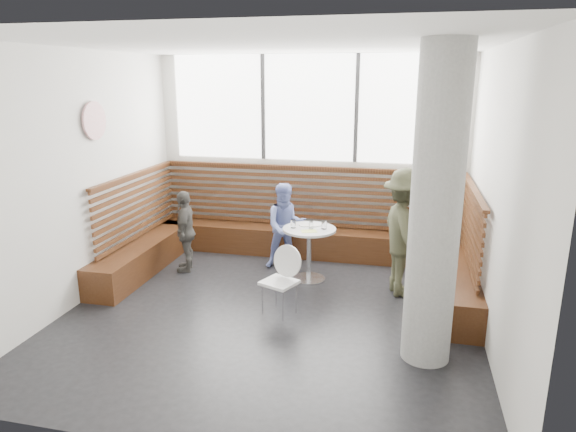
% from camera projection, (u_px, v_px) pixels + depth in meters
% --- Properties ---
extents(room, '(5.00, 5.00, 3.20)m').
position_uv_depth(room, '(269.00, 188.00, 5.97)').
color(room, silver).
rests_on(room, ground).
extents(booth, '(5.00, 2.50, 1.44)m').
position_uv_depth(booth, '(299.00, 240.00, 7.95)').
color(booth, '#391E0E').
rests_on(booth, ground).
extents(concrete_column, '(0.50, 0.50, 3.20)m').
position_uv_depth(concrete_column, '(436.00, 210.00, 5.00)').
color(concrete_column, gray).
rests_on(concrete_column, ground).
extents(wall_art, '(0.03, 0.50, 0.50)m').
position_uv_depth(wall_art, '(94.00, 121.00, 6.69)').
color(wall_art, white).
rests_on(wall_art, room).
extents(cafe_table, '(0.76, 0.76, 0.78)m').
position_uv_depth(cafe_table, '(309.00, 243.00, 7.32)').
color(cafe_table, silver).
rests_on(cafe_table, ground).
extents(cafe_chair, '(0.41, 0.40, 0.85)m').
position_uv_depth(cafe_chair, '(281.00, 274.00, 6.33)').
color(cafe_chair, white).
rests_on(cafe_chair, ground).
extents(adult_man, '(0.95, 1.26, 1.72)m').
position_uv_depth(adult_man, '(405.00, 233.00, 6.77)').
color(adult_man, '#3B3D29').
rests_on(adult_man, ground).
extents(child_back, '(0.77, 0.69, 1.31)m').
position_uv_depth(child_back, '(286.00, 226.00, 7.81)').
color(child_back, '#7686CD').
rests_on(child_back, ground).
extents(child_left, '(0.48, 0.78, 1.23)m').
position_uv_depth(child_left, '(186.00, 231.00, 7.69)').
color(child_left, '#4C4945').
rests_on(child_left, ground).
extents(plate_near, '(0.20, 0.20, 0.01)m').
position_uv_depth(plate_near, '(306.00, 225.00, 7.40)').
color(plate_near, white).
rests_on(plate_near, cafe_table).
extents(plate_far, '(0.22, 0.22, 0.02)m').
position_uv_depth(plate_far, '(314.00, 225.00, 7.41)').
color(plate_far, white).
rests_on(plate_far, cafe_table).
extents(glass_left, '(0.07, 0.07, 0.12)m').
position_uv_depth(glass_left, '(293.00, 224.00, 7.27)').
color(glass_left, white).
rests_on(glass_left, cafe_table).
extents(glass_mid, '(0.06, 0.06, 0.10)m').
position_uv_depth(glass_mid, '(311.00, 225.00, 7.23)').
color(glass_mid, white).
rests_on(glass_mid, cafe_table).
extents(glass_right, '(0.07, 0.07, 0.12)m').
position_uv_depth(glass_right, '(324.00, 225.00, 7.22)').
color(glass_right, white).
rests_on(glass_right, cafe_table).
extents(menu_card, '(0.25, 0.22, 0.00)m').
position_uv_depth(menu_card, '(309.00, 231.00, 7.12)').
color(menu_card, '#A5C64C').
rests_on(menu_card, cafe_table).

